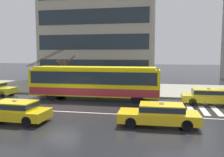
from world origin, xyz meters
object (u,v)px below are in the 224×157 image
Objects in this scene: taxi_oncoming_near at (14,110)px; taxi_oncoming_far at (159,114)px; trolleybus at (95,81)px; pedestrian_at_shelter at (98,76)px; pedestrian_approaching_curb at (145,79)px; street_tree_bare at (65,73)px; taxi_ahead_of_bus at (210,96)px.

taxi_oncoming_near is 0.97× the size of taxi_oncoming_far.
pedestrian_at_shelter is at bearing 101.09° from trolleybus.
trolleybus is at bearing -150.87° from pedestrian_approaching_curb.
street_tree_bare is at bearing -162.86° from pedestrian_at_shelter.
taxi_oncoming_far is 2.34× the size of pedestrian_approaching_curb.
pedestrian_approaching_curb is at bearing 29.13° from trolleybus.
street_tree_bare is (-8.54, 0.78, 0.41)m from pedestrian_approaching_curb.
taxi_oncoming_near is 12.56m from pedestrian_at_shelter.
taxi_oncoming_far is at bearing -120.62° from taxi_ahead_of_bus.
taxi_oncoming_near is 2.24× the size of pedestrian_at_shelter.
taxi_oncoming_near is 12.84m from pedestrian_approaching_curb.
trolleybus is at bearing -37.52° from street_tree_bare.
taxi_oncoming_near is 11.46m from street_tree_bare.
street_tree_bare reaches higher than taxi_ahead_of_bus.
trolleybus is 3.17× the size of street_tree_bare.
taxi_oncoming_far is at bearing -51.13° from trolleybus.
street_tree_bare is (-14.00, 3.59, 1.38)m from taxi_ahead_of_bus.
pedestrian_at_shelter is (-6.62, 11.43, 1.01)m from taxi_oncoming_far.
trolleybus is 5.29m from street_tree_bare.
taxi_oncoming_near and taxi_ahead_of_bus have the same top height.
street_tree_bare is (-9.97, 10.40, 1.38)m from taxi_oncoming_far.
taxi_ahead_of_bus is at bearing -23.45° from pedestrian_at_shelter.
taxi_ahead_of_bus is 11.66m from pedestrian_at_shelter.
taxi_oncoming_far is at bearing 5.94° from taxi_oncoming_near.
taxi_oncoming_far is 1.00× the size of taxi_ahead_of_bus.
pedestrian_at_shelter is (-0.83, 4.24, 0.08)m from trolleybus.
trolleybus is 8.66m from taxi_oncoming_near.
taxi_oncoming_far is at bearing -59.91° from pedestrian_at_shelter.
pedestrian_approaching_curb is at bearing -19.23° from pedestrian_at_shelter.
street_tree_bare is at bearing 165.63° from taxi_ahead_of_bus.
taxi_ahead_of_bus is at bearing -2.20° from trolleybus.
pedestrian_at_shelter reaches higher than taxi_oncoming_near.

